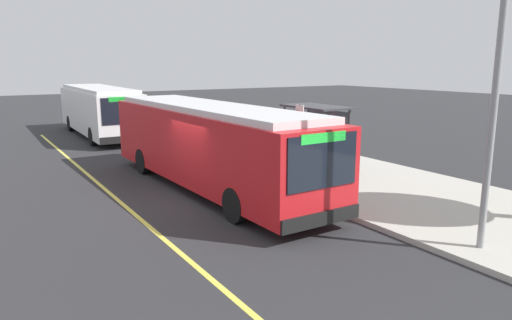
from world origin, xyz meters
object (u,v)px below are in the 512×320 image
transit_bus_second (99,109)px  waiting_bench (321,154)px  transit_bus_main (210,143)px  route_sign_post (300,133)px

transit_bus_second → waiting_bench: (14.27, 5.46, -0.98)m
transit_bus_main → waiting_bench: bearing=93.7°
transit_bus_main → transit_bus_second: same height
transit_bus_second → route_sign_post: size_ratio=3.91×
transit_bus_second → waiting_bench: size_ratio=6.85×
transit_bus_second → waiting_bench: 15.31m
transit_bus_second → route_sign_post: same height
transit_bus_main → route_sign_post: same height
transit_bus_main → waiting_bench: (-0.35, 5.28, -0.98)m
transit_bus_second → route_sign_post: bearing=10.2°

